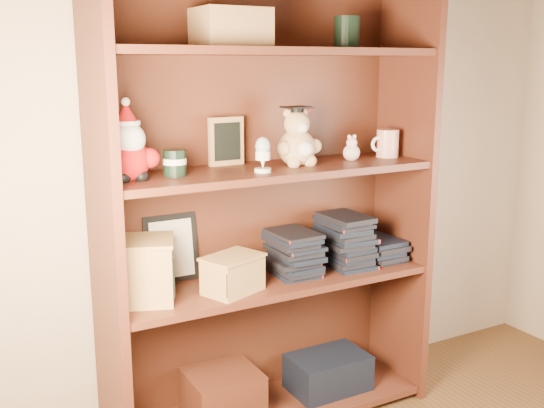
{
  "coord_description": "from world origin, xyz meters",
  "views": [
    {
      "loc": [
        -1.0,
        -0.59,
        1.3
      ],
      "look_at": [
        0.03,
        1.3,
        0.82
      ],
      "focal_mm": 42.0,
      "sensor_mm": 36.0,
      "label": 1
    }
  ],
  "objects_px": {
    "teacher_mug": "(387,143)",
    "bookcase": "(265,213)",
    "treats_box": "(144,270)",
    "grad_teddy_bear": "(298,143)"
  },
  "relations": [
    {
      "from": "bookcase",
      "to": "grad_teddy_bear",
      "type": "bearing_deg",
      "value": -29.49
    },
    {
      "from": "grad_teddy_bear",
      "to": "treats_box",
      "type": "bearing_deg",
      "value": 179.44
    },
    {
      "from": "treats_box",
      "to": "grad_teddy_bear",
      "type": "bearing_deg",
      "value": -0.56
    },
    {
      "from": "teacher_mug",
      "to": "bookcase",
      "type": "bearing_deg",
      "value": 174.22
    },
    {
      "from": "bookcase",
      "to": "grad_teddy_bear",
      "type": "height_order",
      "value": "bookcase"
    },
    {
      "from": "bookcase",
      "to": "treats_box",
      "type": "bearing_deg",
      "value": -173.66
    },
    {
      "from": "bookcase",
      "to": "treats_box",
      "type": "distance_m",
      "value": 0.48
    },
    {
      "from": "teacher_mug",
      "to": "treats_box",
      "type": "relative_size",
      "value": 0.49
    },
    {
      "from": "teacher_mug",
      "to": "treats_box",
      "type": "bearing_deg",
      "value": -179.95
    },
    {
      "from": "bookcase",
      "to": "grad_teddy_bear",
      "type": "relative_size",
      "value": 7.59
    }
  ]
}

